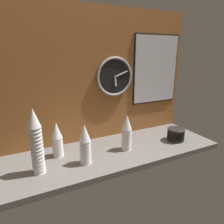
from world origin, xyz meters
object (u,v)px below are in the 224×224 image
(cup_stack_center_left, at_px, (85,144))
(cup_stack_far_left, at_px, (36,142))
(cup_stack_center_right, at_px, (127,132))
(cup_stack_left, at_px, (57,139))
(wall_clock, at_px, (115,77))
(menu_board, at_px, (156,70))
(bowl_stack_far_right, at_px, (176,134))

(cup_stack_center_left, bearing_deg, cup_stack_far_left, 175.76)
(cup_stack_center_right, relative_size, cup_stack_left, 1.09)
(cup_stack_left, xyz_separation_m, wall_clock, (0.53, 0.15, 0.39))
(cup_stack_center_right, height_order, menu_board, menu_board)
(wall_clock, xyz_separation_m, menu_board, (0.42, 0.01, 0.04))
(cup_stack_left, height_order, menu_board, menu_board)
(cup_stack_far_left, height_order, menu_board, menu_board)
(cup_stack_left, relative_size, wall_clock, 0.79)
(cup_stack_center_left, relative_size, bowl_stack_far_right, 1.89)
(cup_stack_center_right, relative_size, bowl_stack_far_right, 1.89)
(cup_stack_center_left, xyz_separation_m, bowl_stack_far_right, (0.80, 0.01, -0.08))
(bowl_stack_far_right, bearing_deg, menu_board, 89.00)
(cup_stack_center_right, height_order, wall_clock, wall_clock)
(cup_stack_center_right, bearing_deg, cup_stack_left, 165.52)
(menu_board, bearing_deg, cup_stack_center_left, -157.20)
(cup_stack_far_left, xyz_separation_m, menu_board, (1.09, 0.32, 0.36))
(wall_clock, bearing_deg, cup_stack_left, -164.32)
(cup_stack_center_right, bearing_deg, bowl_stack_far_right, -5.24)
(wall_clock, relative_size, menu_board, 0.53)
(cup_stack_far_left, bearing_deg, cup_stack_left, 47.30)
(bowl_stack_far_right, bearing_deg, cup_stack_left, 169.90)
(menu_board, bearing_deg, cup_stack_left, -170.62)
(cup_stack_far_left, distance_m, menu_board, 1.19)
(menu_board, bearing_deg, cup_stack_far_left, -163.90)
(cup_stack_center_right, xyz_separation_m, wall_clock, (0.04, 0.27, 0.38))
(cup_stack_center_left, xyz_separation_m, wall_clock, (0.38, 0.33, 0.38))
(cup_stack_left, height_order, bowl_stack_far_right, cup_stack_left)
(cup_stack_center_left, height_order, cup_stack_center_right, same)
(cup_stack_center_left, distance_m, bowl_stack_far_right, 0.80)
(wall_clock, bearing_deg, bowl_stack_far_right, -37.16)
(cup_stack_center_left, bearing_deg, wall_clock, 40.76)
(bowl_stack_far_right, distance_m, wall_clock, 0.70)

